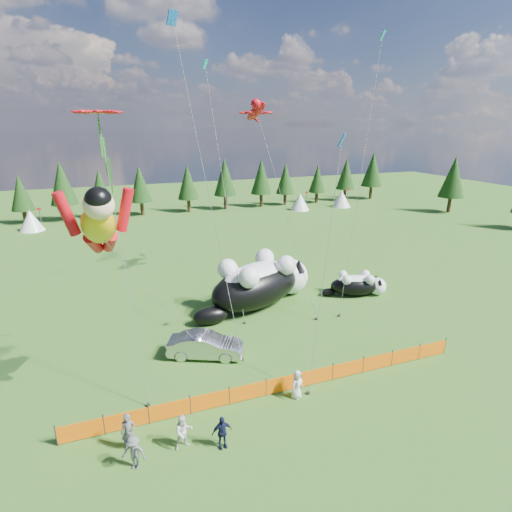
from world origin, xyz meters
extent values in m
plane|color=#0D380A|center=(0.00, 0.00, 0.00)|extent=(160.00, 160.00, 0.00)
cylinder|color=#262626|center=(-11.00, -3.00, 0.55)|extent=(0.06, 0.06, 1.10)
cylinder|color=#262626|center=(-9.00, -3.00, 0.55)|extent=(0.06, 0.06, 1.10)
cylinder|color=#262626|center=(-7.00, -3.00, 0.55)|extent=(0.06, 0.06, 1.10)
cylinder|color=#262626|center=(-5.00, -3.00, 0.55)|extent=(0.06, 0.06, 1.10)
cylinder|color=#262626|center=(-3.00, -3.00, 0.55)|extent=(0.06, 0.06, 1.10)
cylinder|color=#262626|center=(-1.00, -3.00, 0.55)|extent=(0.06, 0.06, 1.10)
cylinder|color=#262626|center=(1.00, -3.00, 0.55)|extent=(0.06, 0.06, 1.10)
cylinder|color=#262626|center=(3.00, -3.00, 0.55)|extent=(0.06, 0.06, 1.10)
cylinder|color=#262626|center=(5.00, -3.00, 0.55)|extent=(0.06, 0.06, 1.10)
cylinder|color=#262626|center=(7.00, -3.00, 0.55)|extent=(0.06, 0.06, 1.10)
cylinder|color=#262626|center=(9.00, -3.00, 0.55)|extent=(0.06, 0.06, 1.10)
cylinder|color=#262626|center=(11.00, -3.00, 0.55)|extent=(0.06, 0.06, 1.10)
cube|color=#F76405|center=(-10.00, -3.00, 0.50)|extent=(2.00, 0.04, 0.90)
cube|color=#F76405|center=(-8.00, -3.00, 0.50)|extent=(2.00, 0.04, 0.90)
cube|color=#F76405|center=(-6.00, -3.00, 0.50)|extent=(2.00, 0.04, 0.90)
cube|color=#F76405|center=(-4.00, -3.00, 0.50)|extent=(2.00, 0.04, 0.90)
cube|color=#F76405|center=(-2.00, -3.00, 0.50)|extent=(2.00, 0.04, 0.90)
cube|color=#F76405|center=(0.00, -3.00, 0.50)|extent=(2.00, 0.04, 0.90)
cube|color=#F76405|center=(2.00, -3.00, 0.50)|extent=(2.00, 0.04, 0.90)
cube|color=#F76405|center=(4.00, -3.00, 0.50)|extent=(2.00, 0.04, 0.90)
cube|color=#F76405|center=(6.00, -3.00, 0.50)|extent=(2.00, 0.04, 0.90)
cube|color=#F76405|center=(8.00, -3.00, 0.50)|extent=(2.00, 0.04, 0.90)
cube|color=#F76405|center=(10.00, -3.00, 0.50)|extent=(2.00, 0.04, 0.90)
ellipsoid|color=black|center=(2.33, 7.53, 1.67)|extent=(9.19, 6.80, 3.33)
ellipsoid|color=white|center=(2.33, 7.53, 2.50)|extent=(6.88, 4.99, 2.04)
sphere|color=white|center=(5.92, 9.02, 1.48)|extent=(2.96, 2.96, 2.96)
sphere|color=#F35E64|center=(7.09, 9.51, 1.48)|extent=(0.41, 0.41, 0.41)
ellipsoid|color=black|center=(-1.77, 5.82, 0.65)|extent=(2.89, 2.19, 1.30)
cone|color=black|center=(6.27, 8.20, 2.67)|extent=(1.04, 1.04, 1.04)
cone|color=black|center=(5.58, 9.85, 2.67)|extent=(1.04, 1.04, 1.04)
sphere|color=white|center=(3.75, 9.42, 3.24)|extent=(1.56, 1.56, 1.56)
sphere|color=white|center=(4.68, 7.20, 3.24)|extent=(1.56, 1.56, 1.56)
sphere|color=white|center=(0.16, 7.93, 3.24)|extent=(1.56, 1.56, 1.56)
sphere|color=white|center=(1.09, 5.71, 3.24)|extent=(1.56, 1.56, 1.56)
ellipsoid|color=black|center=(10.81, 6.70, 0.82)|extent=(4.50, 3.02, 1.65)
ellipsoid|color=white|center=(10.81, 6.70, 1.24)|extent=(3.37, 2.21, 1.01)
sphere|color=white|center=(12.66, 6.15, 0.73)|extent=(1.46, 1.46, 1.46)
sphere|color=#F35E64|center=(13.25, 5.98, 0.73)|extent=(0.20, 0.20, 0.20)
ellipsoid|color=black|center=(8.71, 7.33, 0.32)|extent=(1.41, 0.98, 0.64)
cone|color=black|center=(12.53, 5.73, 1.32)|extent=(0.51, 0.51, 0.51)
cone|color=black|center=(12.78, 6.57, 1.32)|extent=(0.51, 0.51, 0.51)
sphere|color=white|center=(11.95, 6.99, 1.60)|extent=(0.77, 0.77, 0.77)
sphere|color=white|center=(11.61, 5.85, 1.60)|extent=(0.77, 0.77, 0.77)
sphere|color=white|center=(10.11, 7.54, 1.60)|extent=(0.77, 0.77, 0.77)
sphere|color=white|center=(9.77, 6.40, 1.60)|extent=(0.77, 0.77, 0.77)
imported|color=#BDBCC1|center=(-3.09, 1.83, 0.76)|extent=(4.85, 3.30, 1.51)
imported|color=#555559|center=(-7.96, -4.31, 0.90)|extent=(0.74, 0.57, 1.80)
imported|color=silver|center=(-5.68, -5.03, 0.83)|extent=(0.86, 0.58, 1.66)
imported|color=#131835|center=(-4.10, -5.60, 0.80)|extent=(0.96, 0.53, 1.59)
imported|color=#555559|center=(-7.83, -5.45, 0.80)|extent=(1.16, 0.94, 1.59)
imported|color=silver|center=(0.49, -3.65, 0.79)|extent=(0.92, 0.80, 1.58)
cylinder|color=#595959|center=(-5.67, 0.80, 4.76)|extent=(0.03, 0.03, 10.94)
cube|color=#262626|center=(-3.12, 2.29, 0.08)|extent=(0.15, 0.15, 0.16)
cylinder|color=#595959|center=(5.22, 9.03, 7.42)|extent=(0.03, 0.03, 17.95)
cube|color=#262626|center=(5.66, 3.78, 0.08)|extent=(0.15, 0.15, 0.16)
cylinder|color=#595959|center=(-7.33, 0.82, 7.20)|extent=(0.03, 0.03, 14.99)
cube|color=#262626|center=(-6.92, -1.69, 0.08)|extent=(0.15, 0.15, 0.16)
cube|color=#22901A|center=(-7.74, 3.32, 12.03)|extent=(0.18, 0.18, 3.91)
cylinder|color=#595959|center=(-2.12, 3.77, 9.85)|extent=(0.03, 0.03, 20.49)
cube|color=#262626|center=(-1.13, 0.61, 0.08)|extent=(0.15, 0.15, 0.16)
cylinder|color=#595959|center=(10.81, 7.06, 10.27)|extent=(0.03, 0.03, 22.33)
cube|color=#262626|center=(7.53, 3.67, 0.08)|extent=(0.15, 0.15, 0.16)
cylinder|color=#595959|center=(2.96, -1.63, 6.49)|extent=(0.03, 0.03, 13.77)
cube|color=#262626|center=(1.18, -3.64, 0.08)|extent=(0.15, 0.15, 0.16)
cylinder|color=#595959|center=(0.27, 8.66, 9.03)|extent=(0.03, 0.03, 19.21)
cube|color=#262626|center=(0.50, 5.00, 0.08)|extent=(0.15, 0.15, 0.16)
camera|label=1|loc=(-7.58, -19.45, 13.66)|focal=28.00mm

